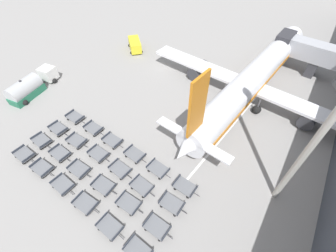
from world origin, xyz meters
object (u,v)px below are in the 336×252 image
object	(u,v)px
baggage_dolly_row_mid_b_col_b	(77,141)
service_van	(135,45)
baggage_dolly_row_far_col_a	(75,117)
baggage_dolly_row_far_col_c	(113,141)
baggage_dolly_row_mid_a_col_b	(60,154)
baggage_dolly_row_mid_b_col_a	(58,129)
baggage_dolly_row_mid_a_col_c	(79,169)
baggage_dolly_row_mid_b_col_f	(172,204)
baggage_dolly_row_mid_b_col_e	(142,186)
baggage_dolly_row_mid_a_col_d	(104,186)
baggage_dolly_row_mid_b_col_d	(120,169)
baggage_dolly_row_far_col_b	(94,129)
baggage_dolly_row_mid_b_col_c	(99,154)
baggage_dolly_row_mid_a_col_e	(129,204)
baggage_dolly_row_near_col_c	(63,185)
baggage_dolly_row_near_col_d	(86,204)
baggage_dolly_row_mid_a_col_a	(42,141)
baggage_dolly_row_far_col_d	(135,154)
baggage_dolly_row_near_col_e	(110,227)
baggage_dolly_row_near_col_b	(42,168)
fuel_tanker_primary	(30,87)
baggage_dolly_row_mid_a_col_f	(157,227)
airplane	(252,79)
baggage_dolly_row_far_col_e	(158,169)
baggage_dolly_row_near_col_a	(24,155)

from	to	relation	value
baggage_dolly_row_mid_b_col_b	service_van	bearing A→B (deg)	112.05
baggage_dolly_row_far_col_a	baggage_dolly_row_far_col_c	size ratio (longest dim) A/B	1.00
baggage_dolly_row_mid_a_col_b	baggage_dolly_row_mid_b_col_a	xyz separation A→B (m)	(-3.79, 2.65, 0.00)
baggage_dolly_row_mid_a_col_c	baggage_dolly_row_mid_b_col_f	size ratio (longest dim) A/B	1.00
baggage_dolly_row_mid_b_col_b	baggage_dolly_row_mid_b_col_e	size ratio (longest dim) A/B	0.99
baggage_dolly_row_mid_a_col_d	service_van	bearing A→B (deg)	123.10
baggage_dolly_row_far_col_a	baggage_dolly_row_mid_b_col_d	bearing A→B (deg)	-14.50
baggage_dolly_row_mid_b_col_b	baggage_dolly_row_far_col_a	world-z (taller)	same
baggage_dolly_row_mid_b_col_f	baggage_dolly_row_far_col_b	world-z (taller)	same
baggage_dolly_row_mid_b_col_c	baggage_dolly_row_mid_b_col_d	bearing A→B (deg)	-2.77
baggage_dolly_row_mid_a_col_e	baggage_dolly_row_mid_b_col_d	bearing A→B (deg)	143.93
service_van	baggage_dolly_row_mid_b_col_e	distance (m)	32.67
baggage_dolly_row_near_col_c	baggage_dolly_row_near_col_d	world-z (taller)	same
service_van	baggage_dolly_row_mid_a_col_a	xyz separation A→B (m)	(5.87, -26.96, -0.68)
baggage_dolly_row_far_col_d	baggage_dolly_row_near_col_e	bearing A→B (deg)	-66.36
baggage_dolly_row_mid_a_col_b	baggage_dolly_row_far_col_d	size ratio (longest dim) A/B	1.00
baggage_dolly_row_near_col_b	baggage_dolly_row_mid_b_col_e	size ratio (longest dim) A/B	0.98
fuel_tanker_primary	baggage_dolly_row_mid_a_col_c	size ratio (longest dim) A/B	2.92
baggage_dolly_row_mid_a_col_c	baggage_dolly_row_mid_b_col_d	xyz separation A→B (m)	(4.16, 2.77, 0.00)
baggage_dolly_row_mid_b_col_b	baggage_dolly_row_mid_a_col_d	bearing A→B (deg)	-19.65
baggage_dolly_row_mid_a_col_b	baggage_dolly_row_mid_b_col_c	xyz separation A→B (m)	(4.18, 2.72, 0.00)
baggage_dolly_row_mid_b_col_a	baggage_dolly_row_near_col_b	bearing A→B (deg)	-54.47
baggage_dolly_row_mid_a_col_e	baggage_dolly_row_mid_b_col_f	world-z (taller)	same
baggage_dolly_row_mid_a_col_c	baggage_dolly_row_near_col_e	bearing A→B (deg)	-19.97
baggage_dolly_row_mid_a_col_f	baggage_dolly_row_far_col_b	bearing A→B (deg)	158.91
baggage_dolly_row_mid_b_col_c	baggage_dolly_row_far_col_d	xyz separation A→B (m)	(3.94, 2.55, 0.00)
airplane	baggage_dolly_row_far_col_b	distance (m)	25.28
baggage_dolly_row_mid_a_col_c	baggage_dolly_row_mid_b_col_a	size ratio (longest dim) A/B	0.99
baggage_dolly_row_far_col_c	baggage_dolly_row_mid_b_col_b	bearing A→B (deg)	-145.81
baggage_dolly_row_mid_a_col_b	baggage_dolly_row_mid_b_col_e	world-z (taller)	same
fuel_tanker_primary	baggage_dolly_row_mid_b_col_c	bearing A→B (deg)	-9.17
fuel_tanker_primary	baggage_dolly_row_mid_a_col_e	world-z (taller)	fuel_tanker_primary
baggage_dolly_row_mid_b_col_e	baggage_dolly_row_far_col_e	xyz separation A→B (m)	(0.20, 2.91, 0.00)
fuel_tanker_primary	baggage_dolly_row_far_col_d	distance (m)	22.78
baggage_dolly_row_far_col_a	baggage_dolly_row_near_col_a	bearing A→B (deg)	-90.48
baggage_dolly_row_mid_b_col_b	baggage_dolly_row_mid_a_col_a	bearing A→B (deg)	-146.26
baggage_dolly_row_mid_b_col_f	baggage_dolly_row_far_col_c	bearing A→B (deg)	165.79
service_van	baggage_dolly_row_mid_b_col_b	distance (m)	26.23
service_van	baggage_dolly_row_mid_a_col_d	bearing A→B (deg)	-56.90
baggage_dolly_row_far_col_c	baggage_dolly_row_near_col_d	bearing A→B (deg)	-65.39
baggage_dolly_row_mid_a_col_d	baggage_dolly_row_mid_a_col_f	size ratio (longest dim) A/B	1.00
baggage_dolly_row_near_col_a	baggage_dolly_row_far_col_c	distance (m)	11.21
baggage_dolly_row_mid_b_col_f	baggage_dolly_row_mid_b_col_b	bearing A→B (deg)	179.23
airplane	baggage_dolly_row_far_col_a	bearing A→B (deg)	-134.40
baggage_dolly_row_far_col_c	baggage_dolly_row_mid_b_col_a	bearing A→B (deg)	-161.23
fuel_tanker_primary	baggage_dolly_row_near_col_a	bearing A→B (deg)	-37.66
baggage_dolly_row_mid_b_col_d	baggage_dolly_row_near_col_b	bearing A→B (deg)	-147.24
baggage_dolly_row_mid_b_col_a	baggage_dolly_row_mid_a_col_f	bearing A→B (deg)	-9.04
baggage_dolly_row_far_col_a	baggage_dolly_row_far_col_b	bearing A→B (deg)	-0.95
baggage_dolly_row_mid_a_col_f	baggage_dolly_row_near_col_b	bearing A→B (deg)	-172.05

